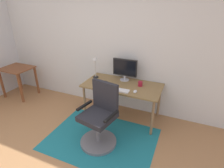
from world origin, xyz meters
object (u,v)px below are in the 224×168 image
(keyboard, at_px, (117,90))
(coffee_cup, at_px, (140,84))
(cell_phone, at_px, (104,82))
(office_chair, at_px, (100,121))
(computer_mouse, at_px, (135,91))
(desk, at_px, (122,88))
(side_table, at_px, (18,73))
(monitor, at_px, (125,68))
(desk_lamp, at_px, (95,63))

(keyboard, height_order, coffee_cup, coffee_cup)
(cell_phone, relative_size, office_chair, 0.14)
(keyboard, bearing_deg, computer_mouse, 7.14)
(office_chair, bearing_deg, coffee_cup, 76.88)
(coffee_cup, bearing_deg, desk, -167.43)
(coffee_cup, distance_m, office_chair, 1.01)
(cell_phone, height_order, side_table, cell_phone)
(monitor, height_order, office_chair, monitor)
(desk_lamp, xyz_separation_m, side_table, (-1.94, -0.23, -0.42))
(keyboard, relative_size, office_chair, 0.42)
(computer_mouse, bearing_deg, desk, 146.19)
(computer_mouse, distance_m, office_chair, 0.77)
(desk, xyz_separation_m, monitor, (-0.04, 0.21, 0.31))
(desk, relative_size, side_table, 2.01)
(computer_mouse, xyz_separation_m, coffee_cup, (0.01, 0.28, 0.03))
(monitor, height_order, coffee_cup, monitor)
(computer_mouse, relative_size, cell_phone, 0.74)
(cell_phone, bearing_deg, side_table, -175.74)
(keyboard, bearing_deg, side_table, 177.08)
(coffee_cup, xyz_separation_m, cell_phone, (-0.66, -0.13, -0.04))
(cell_phone, distance_m, desk_lamp, 0.43)
(desk, height_order, coffee_cup, coffee_cup)
(cell_phone, bearing_deg, coffee_cup, 13.50)
(desk, distance_m, side_table, 2.55)
(coffee_cup, distance_m, desk_lamp, 0.96)
(cell_phone, height_order, office_chair, office_chair)
(keyboard, bearing_deg, coffee_cup, 44.16)
(desk, distance_m, desk_lamp, 0.72)
(desk_lamp, bearing_deg, side_table, -173.35)
(keyboard, bearing_deg, desk, 88.36)
(office_chair, bearing_deg, monitor, 99.02)
(coffee_cup, relative_size, desk_lamp, 0.21)
(coffee_cup, bearing_deg, monitor, 157.78)
(cell_phone, xyz_separation_m, desk_lamp, (-0.27, 0.17, 0.29))
(desk_lamp, bearing_deg, coffee_cup, -2.54)
(monitor, distance_m, coffee_cup, 0.43)
(side_table, bearing_deg, office_chair, -15.36)
(office_chair, xyz_separation_m, side_table, (-2.48, 0.68, 0.17))
(desk, distance_m, keyboard, 0.26)
(desk, distance_m, office_chair, 0.83)
(keyboard, bearing_deg, office_chair, -96.76)
(office_chair, bearing_deg, desk, 95.90)
(keyboard, bearing_deg, desk_lamp, 149.56)
(coffee_cup, bearing_deg, desk_lamp, 177.46)
(desk, xyz_separation_m, side_table, (-2.55, -0.11, -0.06))
(monitor, height_order, keyboard, monitor)
(office_chair, distance_m, side_table, 2.58)
(monitor, bearing_deg, desk_lamp, -169.89)
(computer_mouse, height_order, office_chair, office_chair)
(side_table, bearing_deg, cell_phone, 1.53)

